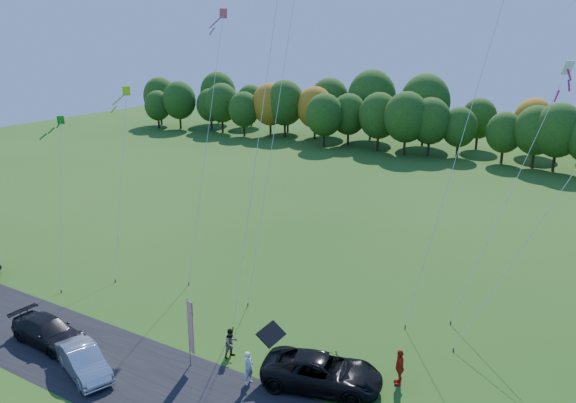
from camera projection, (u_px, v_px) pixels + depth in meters
The scene contains 18 objects.
ground at pixel (230, 355), 29.87m from camera, with size 160.00×160.00×0.00m, color #225115.
asphalt_strip at pixel (179, 395), 26.59m from camera, with size 90.00×6.00×0.01m, color black.
tree_line at pixel (477, 160), 74.96m from camera, with size 116.00×12.00×10.00m, color #1E4711, non-canonical shape.
black_suv at pixel (322, 372), 27.01m from camera, with size 2.68×5.81×1.61m, color black.
silver_sedan at pixel (83, 361), 28.06m from camera, with size 1.51×4.33×1.43m, color #B7B8BD.
dark_truck_a at pixel (48, 331), 30.84m from camera, with size 2.01×4.96×1.44m, color black.
person_tailgate_a at pixel (249, 368), 27.26m from camera, with size 0.63×0.41×1.71m, color silver.
person_tailgate_b at pixel (231, 343), 29.50m from camera, with size 0.79×0.61×1.62m, color gray.
person_east at pixel (399, 367), 27.18m from camera, with size 1.10×0.46×1.88m, color red.
feather_flag at pixel (190, 326), 28.16m from camera, with size 0.48×0.22×3.84m.
kite_delta_blue at pixel (280, 92), 36.47m from camera, with size 3.35×11.67×25.84m.
kite_parafoil_orange at pixel (487, 57), 31.64m from camera, with size 5.90×11.38×30.68m.
kite_delta_red at pixel (264, 92), 32.23m from camera, with size 2.59×8.81×25.12m.
kite_parafoil_rainbow at pixel (542, 220), 28.92m from camera, with size 7.71×6.20×14.68m.
kite_diamond_yellow at pixel (121, 181), 39.97m from camera, with size 4.16×6.37×13.03m.
kite_diamond_green at pixel (61, 203), 37.66m from camera, with size 3.41×4.20×11.32m.
kite_diamond_white at pixel (508, 198), 31.88m from camera, with size 4.59×5.44×15.38m.
kite_diamond_pink at pixel (206, 144), 38.94m from camera, with size 2.44×7.82×18.44m.
Camera 1 is at (16.15, -20.85, 16.53)m, focal length 35.00 mm.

